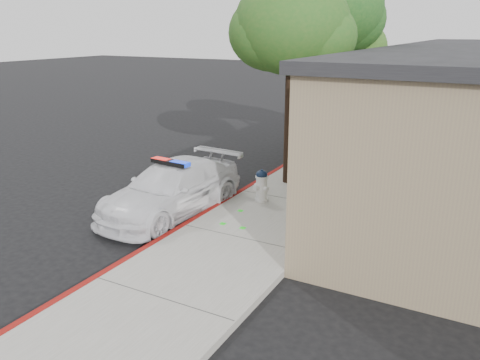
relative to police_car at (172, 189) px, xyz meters
name	(u,v)px	position (x,y,z in m)	size (l,w,h in m)	color
ground	(182,230)	(0.90, -0.85, -0.68)	(120.00, 120.00, 0.00)	black
sidewalk	(289,201)	(2.50, 2.15, -0.61)	(3.20, 60.00, 0.15)	gray
red_curb	(241,193)	(0.96, 2.15, -0.60)	(0.14, 60.00, 0.16)	maroon
police_car	(172,189)	(0.00, 0.00, 0.00)	(2.23, 4.81, 1.48)	white
fire_hydrant	(261,185)	(1.87, 1.64, -0.08)	(0.52, 0.45, 0.91)	white
street_tree_near	(292,30)	(1.82, 3.59, 4.05)	(3.65, 3.36, 6.14)	black
street_tree_mid	(332,13)	(1.75, 7.37, 4.61)	(3.57, 3.69, 6.82)	black
street_tree_far	(352,51)	(2.11, 8.96, 3.26)	(2.69, 2.79, 5.05)	black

